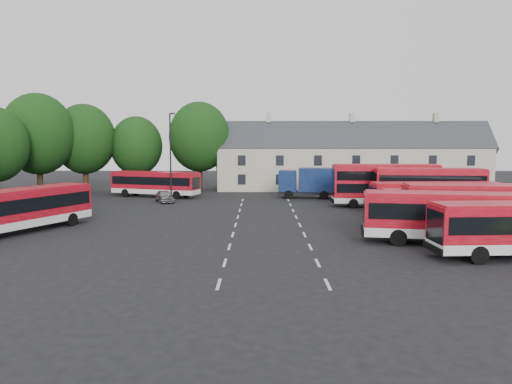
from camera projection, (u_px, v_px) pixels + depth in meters
ground at (234, 229)px, 36.77m from camera, size 140.00×140.00×0.00m
lane_markings at (268, 225)px, 38.74m from camera, size 5.15×33.80×0.01m
treeline at (57, 139)px, 55.49m from camera, size 29.92×32.59×12.01m
terrace_houses at (351, 160)px, 66.10m from camera, size 35.70×7.13×10.06m
bus_row_b at (458, 214)px, 31.37m from camera, size 11.87×4.57×3.28m
bus_row_c at (490, 204)px, 35.70m from camera, size 12.24×3.89×3.40m
bus_row_d at (446, 204)px, 38.52m from camera, size 9.92×2.50×2.79m
bus_row_e at (436, 197)px, 41.85m from camera, size 10.86×3.06×3.04m
bus_dd_south at (429, 187)px, 45.74m from camera, size 9.92×3.18×4.00m
bus_dd_north at (385, 183)px, 48.97m from camera, size 10.28×2.55×4.20m
bus_west at (21, 206)px, 35.40m from camera, size 6.92×11.08×3.12m
bus_north at (155, 182)px, 57.38m from camera, size 10.59×5.53×2.93m
box_truck at (315, 181)px, 56.24m from camera, size 8.01×3.25×3.41m
silver_car at (164, 196)px, 52.74m from camera, size 2.86×3.99×1.26m
lamppost at (171, 154)px, 53.17m from camera, size 0.66×0.37×9.44m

